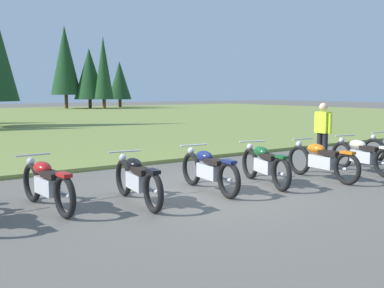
{
  "coord_description": "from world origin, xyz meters",
  "views": [
    {
      "loc": [
        -5.28,
        -7.01,
        1.97
      ],
      "look_at": [
        0.0,
        0.6,
        0.9
      ],
      "focal_mm": 42.92,
      "sensor_mm": 36.0,
      "label": 1
    }
  ],
  "objects_px": {
    "motorcycle_british_green": "(265,164)",
    "motorcycle_orange": "(321,160)",
    "rider_checking_bike": "(323,130)",
    "motorcycle_red": "(47,184)",
    "motorcycle_navy": "(209,169)",
    "motorcycle_cream": "(362,155)",
    "motorcycle_black": "(137,179)"
  },
  "relations": [
    {
      "from": "motorcycle_british_green",
      "to": "motorcycle_orange",
      "type": "relative_size",
      "value": 0.97
    },
    {
      "from": "motorcycle_navy",
      "to": "motorcycle_british_green",
      "type": "bearing_deg",
      "value": -5.73
    },
    {
      "from": "motorcycle_british_green",
      "to": "rider_checking_bike",
      "type": "distance_m",
      "value": 3.12
    },
    {
      "from": "motorcycle_black",
      "to": "motorcycle_orange",
      "type": "relative_size",
      "value": 1.0
    },
    {
      "from": "motorcycle_red",
      "to": "motorcycle_navy",
      "type": "distance_m",
      "value": 3.08
    },
    {
      "from": "motorcycle_british_green",
      "to": "motorcycle_orange",
      "type": "bearing_deg",
      "value": -12.16
    },
    {
      "from": "motorcycle_black",
      "to": "motorcycle_navy",
      "type": "height_order",
      "value": "same"
    },
    {
      "from": "motorcycle_british_green",
      "to": "motorcycle_black",
      "type": "bearing_deg",
      "value": 179.05
    },
    {
      "from": "motorcycle_navy",
      "to": "motorcycle_british_green",
      "type": "height_order",
      "value": "same"
    },
    {
      "from": "rider_checking_bike",
      "to": "motorcycle_orange",
      "type": "bearing_deg",
      "value": -140.85
    },
    {
      "from": "motorcycle_navy",
      "to": "motorcycle_british_green",
      "type": "relative_size",
      "value": 1.03
    },
    {
      "from": "motorcycle_orange",
      "to": "motorcycle_cream",
      "type": "xyz_separation_m",
      "value": [
        1.48,
        -0.01,
        0.0
      ]
    },
    {
      "from": "motorcycle_red",
      "to": "motorcycle_british_green",
      "type": "relative_size",
      "value": 1.03
    },
    {
      "from": "motorcycle_cream",
      "to": "motorcycle_british_green",
      "type": "bearing_deg",
      "value": 173.65
    },
    {
      "from": "motorcycle_red",
      "to": "motorcycle_navy",
      "type": "height_order",
      "value": "same"
    },
    {
      "from": "motorcycle_british_green",
      "to": "motorcycle_cream",
      "type": "relative_size",
      "value": 0.98
    },
    {
      "from": "motorcycle_black",
      "to": "motorcycle_navy",
      "type": "distance_m",
      "value": 1.63
    },
    {
      "from": "motorcycle_black",
      "to": "motorcycle_orange",
      "type": "distance_m",
      "value": 4.46
    },
    {
      "from": "motorcycle_red",
      "to": "motorcycle_black",
      "type": "bearing_deg",
      "value": -19.39
    },
    {
      "from": "motorcycle_orange",
      "to": "rider_checking_bike",
      "type": "relative_size",
      "value": 1.26
    },
    {
      "from": "motorcycle_british_green",
      "to": "motorcycle_orange",
      "type": "height_order",
      "value": "same"
    },
    {
      "from": "motorcycle_british_green",
      "to": "motorcycle_cream",
      "type": "xyz_separation_m",
      "value": [
        2.92,
        -0.33,
        0.0
      ]
    },
    {
      "from": "motorcycle_red",
      "to": "motorcycle_black",
      "type": "relative_size",
      "value": 1.0
    },
    {
      "from": "motorcycle_navy",
      "to": "rider_checking_bike",
      "type": "relative_size",
      "value": 1.26
    },
    {
      "from": "motorcycle_orange",
      "to": "rider_checking_bike",
      "type": "distance_m",
      "value": 2.0
    },
    {
      "from": "motorcycle_red",
      "to": "motorcycle_orange",
      "type": "distance_m",
      "value": 5.93
    },
    {
      "from": "motorcycle_black",
      "to": "rider_checking_bike",
      "type": "distance_m",
      "value": 6.03
    },
    {
      "from": "motorcycle_british_green",
      "to": "motorcycle_navy",
      "type": "bearing_deg",
      "value": 174.27
    },
    {
      "from": "motorcycle_black",
      "to": "motorcycle_british_green",
      "type": "height_order",
      "value": "same"
    },
    {
      "from": "motorcycle_orange",
      "to": "motorcycle_cream",
      "type": "distance_m",
      "value": 1.48
    },
    {
      "from": "motorcycle_black",
      "to": "rider_checking_bike",
      "type": "relative_size",
      "value": 1.26
    },
    {
      "from": "motorcycle_british_green",
      "to": "motorcycle_red",
      "type": "bearing_deg",
      "value": 172.91
    }
  ]
}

